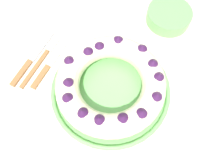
% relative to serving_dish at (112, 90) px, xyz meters
% --- Properties ---
extents(ground_plane, '(8.00, 8.00, 0.00)m').
position_rel_serving_dish_xyz_m(ground_plane, '(-0.00, -0.02, -0.77)').
color(ground_plane, gray).
extents(dining_table, '(1.22, 1.26, 0.76)m').
position_rel_serving_dish_xyz_m(dining_table, '(-0.00, -0.02, -0.10)').
color(dining_table, beige).
rests_on(dining_table, ground_plane).
extents(serving_dish, '(0.33, 0.33, 0.02)m').
position_rel_serving_dish_xyz_m(serving_dish, '(0.00, 0.00, 0.00)').
color(serving_dish, '#6BB760').
rests_on(serving_dish, dining_table).
extents(bundt_cake, '(0.29, 0.29, 0.08)m').
position_rel_serving_dish_xyz_m(bundt_cake, '(-0.00, 0.00, 0.04)').
color(bundt_cake, beige).
rests_on(bundt_cake, serving_dish).
extents(fork, '(0.02, 0.19, 0.01)m').
position_rel_serving_dish_xyz_m(fork, '(-0.23, 0.01, -0.01)').
color(fork, '#936038').
rests_on(fork, dining_table).
extents(serving_knife, '(0.02, 0.20, 0.01)m').
position_rel_serving_dish_xyz_m(serving_knife, '(-0.26, -0.02, -0.01)').
color(serving_knife, '#936038').
rests_on(serving_knife, dining_table).
extents(cake_knife, '(0.02, 0.18, 0.01)m').
position_rel_serving_dish_xyz_m(cake_knife, '(-0.20, -0.01, -0.01)').
color(cake_knife, '#936038').
rests_on(cake_knife, dining_table).
extents(side_bowl, '(0.14, 0.14, 0.04)m').
position_rel_serving_dish_xyz_m(side_bowl, '(0.05, 0.31, 0.01)').
color(side_bowl, '#6BB760').
rests_on(side_bowl, dining_table).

